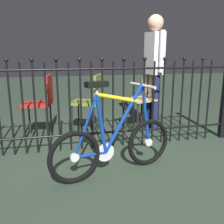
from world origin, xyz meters
name	(u,v)px	position (x,y,z in m)	size (l,w,h in m)	color
ground_plane	(120,168)	(0.00, 0.00, 0.00)	(20.00, 20.00, 0.00)	#2B3A2C
iron_fence	(102,102)	(-0.06, 0.61, 0.58)	(3.31, 0.07, 1.16)	black
bicycle	(114,143)	(-0.09, -0.10, 0.31)	(1.27, 0.47, 0.91)	black
chair_tan	(144,96)	(0.68, 1.20, 0.52)	(0.47, 0.47, 0.82)	black
chair_olive	(91,98)	(-0.11, 1.22, 0.52)	(0.51, 0.51, 0.85)	black
chair_red	(42,100)	(-0.78, 1.17, 0.53)	(0.44, 0.44, 0.86)	black
person_visitor	(154,63)	(0.82, 1.19, 1.00)	(0.23, 0.47, 1.67)	#191E3F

